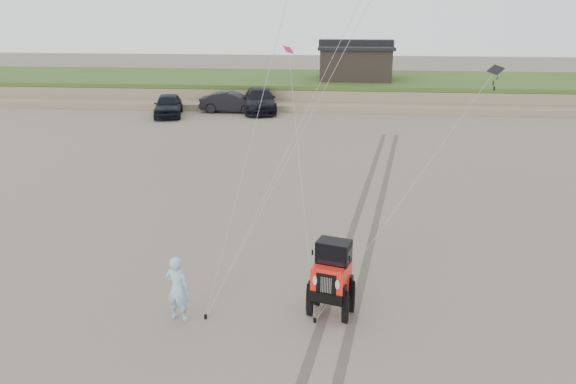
% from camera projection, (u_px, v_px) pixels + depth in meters
% --- Properties ---
extents(ground, '(160.00, 160.00, 0.00)m').
position_uv_depth(ground, '(305.00, 320.00, 15.12)').
color(ground, '#6B6054').
rests_on(ground, ground).
extents(dune_ridge, '(160.00, 14.25, 1.73)m').
position_uv_depth(dune_ridge, '(332.00, 88.00, 50.22)').
color(dune_ridge, '#7A6B54').
rests_on(dune_ridge, ground).
extents(cabin, '(6.40, 5.40, 3.35)m').
position_uv_depth(cabin, '(355.00, 61.00, 48.80)').
color(cabin, black).
rests_on(cabin, dune_ridge).
extents(truck_a, '(2.95, 5.14, 1.64)m').
position_uv_depth(truck_a, '(168.00, 105.00, 41.97)').
color(truck_a, black).
rests_on(truck_a, ground).
extents(truck_b, '(4.80, 1.77, 1.57)m').
position_uv_depth(truck_b, '(231.00, 102.00, 43.42)').
color(truck_b, black).
rests_on(truck_b, ground).
extents(truck_c, '(3.50, 6.36, 1.75)m').
position_uv_depth(truck_c, '(259.00, 100.00, 43.70)').
color(truck_c, black).
rests_on(truck_c, ground).
extents(jeep, '(3.18, 4.92, 1.69)m').
position_uv_depth(jeep, '(331.00, 287.00, 15.11)').
color(jeep, red).
rests_on(jeep, ground).
extents(man, '(0.75, 0.58, 1.84)m').
position_uv_depth(man, '(177.00, 288.00, 14.86)').
color(man, '#85B0CE').
rests_on(man, ground).
extents(stake_main, '(0.08, 0.08, 0.12)m').
position_uv_depth(stake_main, '(206.00, 317.00, 15.15)').
color(stake_main, black).
rests_on(stake_main, ground).
extents(stake_aux, '(0.08, 0.08, 0.12)m').
position_uv_depth(stake_aux, '(315.00, 320.00, 14.97)').
color(stake_aux, black).
rests_on(stake_aux, ground).
extents(tire_tracks, '(5.22, 29.74, 0.01)m').
position_uv_depth(tire_tracks, '(367.00, 215.00, 22.49)').
color(tire_tracks, '#4C443D').
rests_on(tire_tracks, ground).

